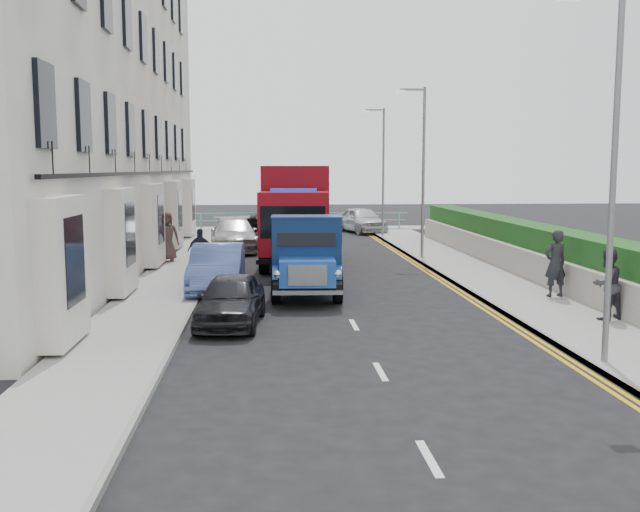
{
  "coord_description": "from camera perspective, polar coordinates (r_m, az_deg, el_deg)",
  "views": [
    {
      "loc": [
        -2.09,
        -14.75,
        3.76
      ],
      "look_at": [
        -0.65,
        4.35,
        1.4
      ],
      "focal_mm": 40.0,
      "sensor_mm": 36.0,
      "label": 1
    }
  ],
  "objects": [
    {
      "name": "bedford_lorry",
      "position": [
        20.66,
        -1.09,
        -0.4
      ],
      "size": [
        2.18,
        5.1,
        2.37
      ],
      "rotation": [
        0.0,
        0.0,
        -0.04
      ],
      "color": "black",
      "rests_on": "ground"
    },
    {
      "name": "lamp_far",
      "position": [
        39.25,
        4.91,
        7.34
      ],
      "size": [
        1.23,
        0.18,
        7.0
      ],
      "color": "slate",
      "rests_on": "ground"
    },
    {
      "name": "seafront_railing",
      "position": [
        43.12,
        -1.53,
        2.79
      ],
      "size": [
        13.0,
        0.08,
        1.11
      ],
      "color": "#59B2A5",
      "rests_on": "ground"
    },
    {
      "name": "sea_plane",
      "position": [
        74.87,
        -2.72,
        4.13
      ],
      "size": [
        120.0,
        120.0,
        0.0
      ],
      "primitive_type": "plane",
      "color": "#4E5F6A",
      "rests_on": "ground"
    },
    {
      "name": "pedestrian_east_far",
      "position": [
        18.54,
        21.97,
        -2.1
      ],
      "size": [
        1.02,
        0.92,
        1.73
      ],
      "primitive_type": "imported",
      "rotation": [
        0.0,
        0.0,
        3.52
      ],
      "color": "#302C36",
      "rests_on": "pavement_east"
    },
    {
      "name": "garden_east",
      "position": [
        25.66,
        16.96,
        0.31
      ],
      "size": [
        1.45,
        28.0,
        1.75
      ],
      "color": "#B2AD9E",
      "rests_on": "ground"
    },
    {
      "name": "red_lorry",
      "position": [
        28.26,
        -1.88,
        3.55
      ],
      "size": [
        3.05,
        7.53,
        3.86
      ],
      "rotation": [
        0.0,
        0.0,
        -0.08
      ],
      "color": "black",
      "rests_on": "ground"
    },
    {
      "name": "promenade",
      "position": [
        43.95,
        -1.58,
        2.19
      ],
      "size": [
        30.0,
        2.5,
        0.12
      ],
      "primitive_type": "cube",
      "color": "gray",
      "rests_on": "ground"
    },
    {
      "name": "lamp_near",
      "position": [
        14.21,
        22.05,
        7.48
      ],
      "size": [
        1.23,
        0.18,
        7.0
      ],
      "color": "slate",
      "rests_on": "ground"
    },
    {
      "name": "lamp_mid",
      "position": [
        29.42,
        8.05,
        7.41
      ],
      "size": [
        1.23,
        0.18,
        7.0
      ],
      "color": "slate",
      "rests_on": "ground"
    },
    {
      "name": "seafront_car_left",
      "position": [
        41.86,
        -3.33,
        2.9
      ],
      "size": [
        4.11,
        6.02,
        1.53
      ],
      "primitive_type": "imported",
      "rotation": [
        0.0,
        0.0,
        2.83
      ],
      "color": "black",
      "rests_on": "ground"
    },
    {
      "name": "parked_car_front",
      "position": [
        17.34,
        -7.15,
        -3.48
      ],
      "size": [
        1.79,
        3.74,
        1.23
      ],
      "primitive_type": "imported",
      "rotation": [
        0.0,
        0.0,
        -0.09
      ],
      "color": "black",
      "rests_on": "ground"
    },
    {
      "name": "seafront_car_right",
      "position": [
        42.08,
        3.33,
        2.91
      ],
      "size": [
        2.95,
        4.74,
        1.51
      ],
      "primitive_type": "imported",
      "rotation": [
        0.0,
        0.0,
        0.29
      ],
      "color": "silver",
      "rests_on": "ground"
    },
    {
      "name": "pedestrian_west_far",
      "position": [
        28.62,
        -12.15,
        1.53
      ],
      "size": [
        1.02,
        0.72,
        1.96
      ],
      "primitive_type": "imported",
      "rotation": [
        0.0,
        0.0,
        0.11
      ],
      "color": "#433330",
      "rests_on": "pavement_west"
    },
    {
      "name": "terrace_west",
      "position": [
        28.92,
        -19.62,
        13.39
      ],
      "size": [
        6.31,
        30.2,
        14.25
      ],
      "color": "silver",
      "rests_on": "ground"
    },
    {
      "name": "pavement_west",
      "position": [
        24.24,
        -11.65,
        -1.9
      ],
      "size": [
        2.4,
        38.0,
        0.12
      ],
      "primitive_type": "cube",
      "color": "gray",
      "rests_on": "ground"
    },
    {
      "name": "parked_car_mid",
      "position": [
        22.01,
        -8.21,
        -0.98
      ],
      "size": [
        1.57,
        4.4,
        1.45
      ],
      "primitive_type": "imported",
      "rotation": [
        0.0,
        0.0,
        -0.01
      ],
      "color": "#4F65AB",
      "rests_on": "ground"
    },
    {
      "name": "pedestrian_west_near",
      "position": [
        25.3,
        -9.53,
        0.42
      ],
      "size": [
        0.94,
        0.46,
        1.55
      ],
      "primitive_type": "imported",
      "rotation": [
        0.0,
        0.0,
        3.06
      ],
      "color": "black",
      "rests_on": "pavement_west"
    },
    {
      "name": "pavement_east",
      "position": [
        25.14,
        12.83,
        -1.62
      ],
      "size": [
        2.6,
        38.0,
        0.12
      ],
      "primitive_type": "cube",
      "color": "gray",
      "rests_on": "ground"
    },
    {
      "name": "ground",
      "position": [
        15.36,
        3.66,
        -7.15
      ],
      "size": [
        120.0,
        120.0,
        0.0
      ],
      "primitive_type": "plane",
      "color": "black",
      "rests_on": "ground"
    },
    {
      "name": "pedestrian_east_near",
      "position": [
        21.32,
        18.31,
        -0.56
      ],
      "size": [
        0.79,
        0.61,
        1.92
      ],
      "primitive_type": "imported",
      "rotation": [
        0.0,
        0.0,
        3.38
      ],
      "color": "black",
      "rests_on": "pavement_east"
    },
    {
      "name": "parked_car_rear",
      "position": [
        32.92,
        -6.93,
        1.71
      ],
      "size": [
        2.46,
        5.27,
        1.49
      ],
      "primitive_type": "imported",
      "rotation": [
        0.0,
        0.0,
        0.07
      ],
      "color": "silver",
      "rests_on": "ground"
    }
  ]
}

